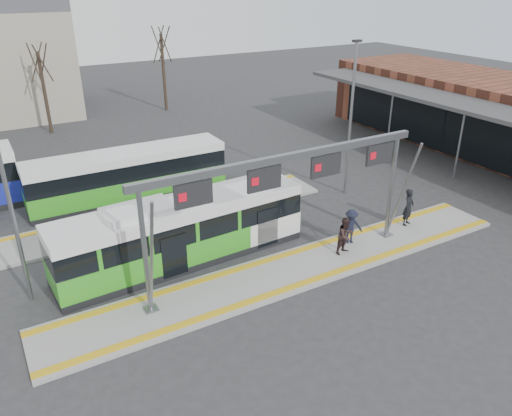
{
  "coord_description": "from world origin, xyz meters",
  "views": [
    {
      "loc": [
        -10.87,
        -15.15,
        11.71
      ],
      "look_at": [
        -0.3,
        3.0,
        1.87
      ],
      "focal_mm": 35.0,
      "sensor_mm": 36.0,
      "label": 1
    }
  ],
  "objects_px": {
    "hero_bus": "(181,232)",
    "passenger_b": "(346,236)",
    "passenger_c": "(351,226)",
    "passenger_a": "(409,207)",
    "gantry": "(289,179)"
  },
  "relations": [
    {
      "from": "gantry",
      "to": "passenger_c",
      "type": "relative_size",
      "value": 7.6
    },
    {
      "from": "hero_bus",
      "to": "passenger_c",
      "type": "distance_m",
      "value": 7.88
    },
    {
      "from": "gantry",
      "to": "passenger_a",
      "type": "relative_size",
      "value": 6.75
    },
    {
      "from": "passenger_b",
      "to": "passenger_c",
      "type": "bearing_deg",
      "value": 27.37
    },
    {
      "from": "gantry",
      "to": "passenger_c",
      "type": "xyz_separation_m",
      "value": [
        3.8,
        0.34,
        -3.29
      ]
    },
    {
      "from": "hero_bus",
      "to": "passenger_a",
      "type": "height_order",
      "value": "hero_bus"
    },
    {
      "from": "hero_bus",
      "to": "passenger_c",
      "type": "xyz_separation_m",
      "value": [
        7.39,
        -2.71,
        -0.42
      ]
    },
    {
      "from": "gantry",
      "to": "passenger_a",
      "type": "xyz_separation_m",
      "value": [
        7.56,
        0.38,
        -3.19
      ]
    },
    {
      "from": "gantry",
      "to": "hero_bus",
      "type": "height_order",
      "value": "gantry"
    },
    {
      "from": "hero_bus",
      "to": "passenger_b",
      "type": "height_order",
      "value": "hero_bus"
    },
    {
      "from": "gantry",
      "to": "passenger_c",
      "type": "bearing_deg",
      "value": 5.17
    },
    {
      "from": "gantry",
      "to": "passenger_c",
      "type": "distance_m",
      "value": 5.04
    },
    {
      "from": "passenger_c",
      "to": "passenger_a",
      "type": "bearing_deg",
      "value": 23.23
    },
    {
      "from": "hero_bus",
      "to": "passenger_b",
      "type": "xyz_separation_m",
      "value": [
        6.55,
        -3.33,
        -0.39
      ]
    },
    {
      "from": "passenger_a",
      "to": "passenger_c",
      "type": "height_order",
      "value": "passenger_a"
    }
  ]
}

